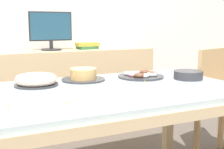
{
  "coord_description": "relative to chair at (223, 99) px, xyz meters",
  "views": [
    {
      "loc": [
        -0.83,
        -1.72,
        1.16
      ],
      "look_at": [
        0.05,
        0.13,
        0.81
      ],
      "focal_mm": 50.0,
      "sensor_mm": 36.0,
      "label": 1
    }
  ],
  "objects": [
    {
      "name": "tealight_near_cakes",
      "position": [
        -1.52,
        -0.5,
        0.24
      ],
      "size": [
        0.04,
        0.04,
        0.04
      ],
      "color": "silver",
      "rests_on": "dining_table"
    },
    {
      "name": "wall_back",
      "position": [
        -1.12,
        1.44,
        0.78
      ],
      "size": [
        8.0,
        0.1,
        2.6
      ],
      "primitive_type": "cube",
      "color": "white",
      "rests_on": "ground"
    },
    {
      "name": "sideboard",
      "position": [
        -1.12,
        1.14,
        -0.08
      ],
      "size": [
        2.02,
        0.44,
        0.89
      ],
      "color": "#D1B284",
      "rests_on": "ground"
    },
    {
      "name": "tealight_centre",
      "position": [
        -0.91,
        -0.21,
        0.24
      ],
      "size": [
        0.04,
        0.04,
        0.04
      ],
      "color": "silver",
      "rests_on": "dining_table"
    },
    {
      "name": "plate_stack",
      "position": [
        -0.5,
        -0.14,
        0.26
      ],
      "size": [
        0.21,
        0.21,
        0.06
      ],
      "color": "#333338",
      "rests_on": "dining_table"
    },
    {
      "name": "cake_chocolate_round",
      "position": [
        -1.2,
        0.14,
        0.27
      ],
      "size": [
        0.31,
        0.31,
        0.09
      ],
      "color": "#333338",
      "rests_on": "dining_table"
    },
    {
      "name": "cake_golden_bundt",
      "position": [
        -1.54,
        0.09,
        0.27
      ],
      "size": [
        0.28,
        0.28,
        0.07
      ],
      "color": "#333338",
      "rests_on": "dining_table"
    },
    {
      "name": "tealight_near_front",
      "position": [
        -1.33,
        -0.33,
        0.24
      ],
      "size": [
        0.04,
        0.04,
        0.04
      ],
      "color": "silver",
      "rests_on": "dining_table"
    },
    {
      "name": "pastry_platter",
      "position": [
        -0.77,
        0.07,
        0.25
      ],
      "size": [
        0.34,
        0.34,
        0.04
      ],
      "color": "#333338",
      "rests_on": "dining_table"
    },
    {
      "name": "tealight_left_edge",
      "position": [
        -1.78,
        -0.45,
        0.24
      ],
      "size": [
        0.04,
        0.04,
        0.04
      ],
      "color": "silver",
      "rests_on": "dining_table"
    },
    {
      "name": "computer_monitor",
      "position": [
        -1.17,
        1.14,
        0.55
      ],
      "size": [
        0.42,
        0.2,
        0.38
      ],
      "color": "#262628",
      "rests_on": "sideboard"
    },
    {
      "name": "dining_table",
      "position": [
        -1.12,
        -0.18,
        0.15
      ],
      "size": [
        1.64,
        1.04,
        0.75
      ],
      "color": "silver",
      "rests_on": "ground"
    },
    {
      "name": "book_stack",
      "position": [
        -0.79,
        1.14,
        0.4
      ],
      "size": [
        0.23,
        0.17,
        0.07
      ],
      "color": "#2D6638",
      "rests_on": "sideboard"
    },
    {
      "name": "chair",
      "position": [
        0.0,
        0.0,
        0.0
      ],
      "size": [
        0.51,
        0.51,
        0.94
      ],
      "color": "tan",
      "rests_on": "ground"
    }
  ]
}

